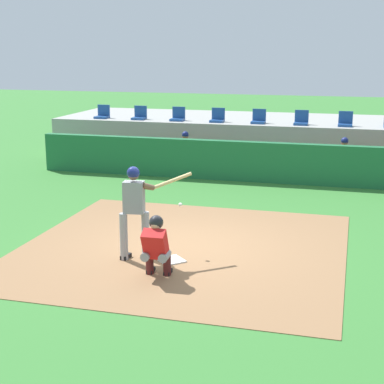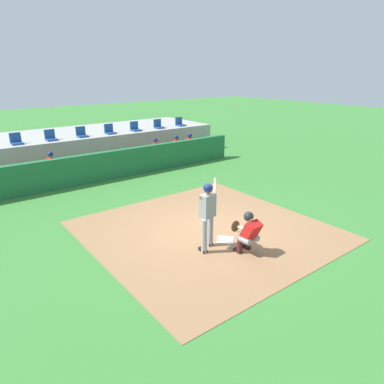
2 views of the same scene
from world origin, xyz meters
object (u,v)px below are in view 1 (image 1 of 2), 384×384
stadium_seat_3 (218,118)px  stadium_seat_5 (301,121)px  catcher_crouched (156,244)px  batter_at_plate (136,207)px  stadium_seat_0 (103,114)px  stadium_seat_2 (178,117)px  home_plate (171,260)px  dugout_player_0 (184,151)px  stadium_seat_6 (345,122)px  stadium_seat_4 (259,119)px  stadium_seat_1 (140,116)px  dugout_player_1 (344,158)px

stadium_seat_3 → stadium_seat_5: (2.89, 0.00, 0.00)m
catcher_crouched → stadium_seat_5: size_ratio=3.61×
batter_at_plate → stadium_seat_3: 10.26m
stadium_seat_0 → stadium_seat_2: size_ratio=1.00×
home_plate → dugout_player_0: bearing=104.3°
dugout_player_0 → stadium_seat_6: bearing=22.3°
stadium_seat_2 → home_plate: bearing=-74.2°
stadium_seat_2 → stadium_seat_4: same height
stadium_seat_2 → stadium_seat_5: bearing=0.0°
stadium_seat_4 → home_plate: bearing=-90.0°
stadium_seat_4 → dugout_player_0: bearing=-135.5°
home_plate → stadium_seat_5: bearing=81.9°
stadium_seat_1 → stadium_seat_4: 4.33m
stadium_seat_5 → stadium_seat_3: bearing=180.0°
stadium_seat_0 → dugout_player_1: bearing=-13.1°
stadium_seat_1 → stadium_seat_6: size_ratio=1.00×
home_plate → dugout_player_0: 8.43m
catcher_crouched → stadium_seat_1: (-4.32, 10.98, 0.93)m
dugout_player_1 → batter_at_plate: bearing=-113.8°
dugout_player_1 → stadium_seat_2: 6.23m
stadium_seat_3 → batter_at_plate: bearing=-85.7°
home_plate → stadium_seat_0: bearing=119.6°
dugout_player_0 → stadium_seat_3: stadium_seat_3 is taller
dugout_player_1 → stadium_seat_6: (-0.04, 2.03, 0.86)m
stadium_seat_0 → stadium_seat_5: same height
dugout_player_1 → stadium_seat_5: size_ratio=2.71×
stadium_seat_0 → stadium_seat_1: (1.44, 0.00, 0.00)m
batter_at_plate → dugout_player_1: size_ratio=1.39×
stadium_seat_5 → catcher_crouched: bearing=-97.6°
stadium_seat_4 → stadium_seat_5: same height
batter_at_plate → stadium_seat_1: (-3.66, 10.22, 0.50)m
stadium_seat_4 → stadium_seat_0: bearing=180.0°
stadium_seat_6 → batter_at_plate: bearing=-109.2°
batter_at_plate → stadium_seat_3: bearing=94.3°
home_plate → stadium_seat_1: size_ratio=0.92×
dugout_player_1 → stadium_seat_3: bearing=155.1°
stadium_seat_0 → stadium_seat_2: (2.89, 0.00, 0.00)m
stadium_seat_1 → stadium_seat_3: same height
stadium_seat_3 → dugout_player_1: bearing=-24.9°
batter_at_plate → dugout_player_0: 8.31m
stadium_seat_4 → stadium_seat_5: size_ratio=1.00×
dugout_player_1 → stadium_seat_3: 4.90m
catcher_crouched → stadium_seat_6: bearing=75.2°
batter_at_plate → stadium_seat_6: 10.83m
stadium_seat_2 → stadium_seat_5: size_ratio=1.00×
batter_at_plate → stadium_seat_5: (2.12, 10.22, 0.50)m
home_plate → stadium_seat_2: 10.69m
stadium_seat_0 → stadium_seat_2: 2.89m
stadium_seat_1 → dugout_player_0: bearing=-42.0°
stadium_seat_6 → stadium_seat_4: bearing=180.0°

